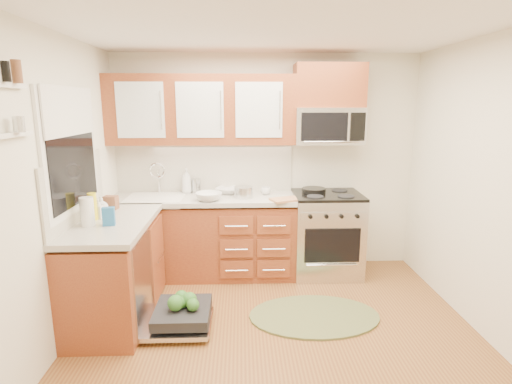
{
  "coord_description": "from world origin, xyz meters",
  "views": [
    {
      "loc": [
        -0.29,
        -2.93,
        1.94
      ],
      "look_at": [
        -0.15,
        0.85,
        1.1
      ],
      "focal_mm": 28.0,
      "sensor_mm": 36.0,
      "label": 1
    }
  ],
  "objects_px": {
    "range": "(326,234)",
    "dishwasher": "(178,317)",
    "sink": "(156,208)",
    "cutting_board": "(286,200)",
    "upper_cabinets": "(202,110)",
    "skillet": "(314,190)",
    "bowl_a": "(229,190)",
    "microwave": "(328,126)",
    "bowl_b": "(209,197)",
    "paper_towel_roll": "(87,212)",
    "stock_pot": "(243,192)",
    "cup": "(266,191)",
    "rug": "(314,316)"
  },
  "relations": [
    {
      "from": "range",
      "to": "dishwasher",
      "type": "xyz_separation_m",
      "value": [
        -1.54,
        -1.13,
        -0.38
      ]
    },
    {
      "from": "sink",
      "to": "cutting_board",
      "type": "distance_m",
      "value": 1.45
    },
    {
      "from": "upper_cabinets",
      "to": "skillet",
      "type": "xyz_separation_m",
      "value": [
        1.26,
        -0.08,
        -0.9
      ]
    },
    {
      "from": "cutting_board",
      "to": "bowl_a",
      "type": "height_order",
      "value": "bowl_a"
    },
    {
      "from": "bowl_a",
      "to": "microwave",
      "type": "bearing_deg",
      "value": -2.56
    },
    {
      "from": "upper_cabinets",
      "to": "bowl_b",
      "type": "distance_m",
      "value": 0.97
    },
    {
      "from": "sink",
      "to": "paper_towel_roll",
      "type": "height_order",
      "value": "paper_towel_roll"
    },
    {
      "from": "cutting_board",
      "to": "skillet",
      "type": "bearing_deg",
      "value": 38.23
    },
    {
      "from": "bowl_a",
      "to": "bowl_b",
      "type": "bearing_deg",
      "value": -120.26
    },
    {
      "from": "range",
      "to": "bowl_a",
      "type": "xyz_separation_m",
      "value": [
        -1.12,
        0.17,
        0.49
      ]
    },
    {
      "from": "upper_cabinets",
      "to": "bowl_a",
      "type": "height_order",
      "value": "upper_cabinets"
    },
    {
      "from": "stock_pot",
      "to": "bowl_b",
      "type": "relative_size",
      "value": 0.73
    },
    {
      "from": "range",
      "to": "bowl_b",
      "type": "xyz_separation_m",
      "value": [
        -1.32,
        -0.18,
        0.49
      ]
    },
    {
      "from": "range",
      "to": "skillet",
      "type": "distance_m",
      "value": 0.53
    },
    {
      "from": "range",
      "to": "stock_pot",
      "type": "xyz_separation_m",
      "value": [
        -0.95,
        -0.07,
        0.51
      ]
    },
    {
      "from": "range",
      "to": "dishwasher",
      "type": "height_order",
      "value": "range"
    },
    {
      "from": "microwave",
      "to": "paper_towel_roll",
      "type": "xyz_separation_m",
      "value": [
        -2.28,
        -1.17,
        -0.65
      ]
    },
    {
      "from": "upper_cabinets",
      "to": "dishwasher",
      "type": "distance_m",
      "value": 2.19
    },
    {
      "from": "upper_cabinets",
      "to": "microwave",
      "type": "xyz_separation_m",
      "value": [
        1.41,
        -0.02,
        -0.18
      ]
    },
    {
      "from": "cup",
      "to": "sink",
      "type": "bearing_deg",
      "value": -175.4
    },
    {
      "from": "rug",
      "to": "cutting_board",
      "type": "xyz_separation_m",
      "value": [
        -0.2,
        0.79,
        0.93
      ]
    },
    {
      "from": "microwave",
      "to": "cutting_board",
      "type": "height_order",
      "value": "microwave"
    },
    {
      "from": "rug",
      "to": "paper_towel_roll",
      "type": "height_order",
      "value": "paper_towel_roll"
    },
    {
      "from": "dishwasher",
      "to": "cutting_board",
      "type": "distance_m",
      "value": 1.62
    },
    {
      "from": "rug",
      "to": "paper_towel_roll",
      "type": "relative_size",
      "value": 4.91
    },
    {
      "from": "microwave",
      "to": "bowl_b",
      "type": "bearing_deg",
      "value": -167.23
    },
    {
      "from": "upper_cabinets",
      "to": "sink",
      "type": "bearing_deg",
      "value": -163.55
    },
    {
      "from": "stock_pot",
      "to": "cup",
      "type": "distance_m",
      "value": 0.3
    },
    {
      "from": "range",
      "to": "sink",
      "type": "bearing_deg",
      "value": -179.7
    },
    {
      "from": "bowl_b",
      "to": "range",
      "type": "bearing_deg",
      "value": 7.74
    },
    {
      "from": "upper_cabinets",
      "to": "stock_pot",
      "type": "bearing_deg",
      "value": -24.86
    },
    {
      "from": "sink",
      "to": "microwave",
      "type": "bearing_deg",
      "value": 3.85
    },
    {
      "from": "upper_cabinets",
      "to": "bowl_b",
      "type": "bearing_deg",
      "value": -75.99
    },
    {
      "from": "rug",
      "to": "paper_towel_roll",
      "type": "bearing_deg",
      "value": -178.68
    },
    {
      "from": "skillet",
      "to": "sink",
      "type": "bearing_deg",
      "value": -177.47
    },
    {
      "from": "dishwasher",
      "to": "paper_towel_roll",
      "type": "xyz_separation_m",
      "value": [
        -0.74,
        0.08,
        0.95
      ]
    },
    {
      "from": "upper_cabinets",
      "to": "dishwasher",
      "type": "height_order",
      "value": "upper_cabinets"
    },
    {
      "from": "dishwasher",
      "to": "cutting_board",
      "type": "bearing_deg",
      "value": 41.5
    },
    {
      "from": "rug",
      "to": "skillet",
      "type": "distance_m",
      "value": 1.45
    },
    {
      "from": "cup",
      "to": "upper_cabinets",
      "type": "bearing_deg",
      "value": 175.52
    },
    {
      "from": "cutting_board",
      "to": "stock_pot",
      "type": "bearing_deg",
      "value": 162.21
    },
    {
      "from": "dishwasher",
      "to": "cutting_board",
      "type": "relative_size",
      "value": 2.25
    },
    {
      "from": "microwave",
      "to": "skillet",
      "type": "distance_m",
      "value": 0.74
    },
    {
      "from": "microwave",
      "to": "bowl_a",
      "type": "height_order",
      "value": "microwave"
    },
    {
      "from": "cutting_board",
      "to": "bowl_b",
      "type": "relative_size",
      "value": 1.1
    },
    {
      "from": "dishwasher",
      "to": "stock_pot",
      "type": "distance_m",
      "value": 1.51
    },
    {
      "from": "bowl_a",
      "to": "sink",
      "type": "bearing_deg",
      "value": -167.47
    },
    {
      "from": "cutting_board",
      "to": "cup",
      "type": "bearing_deg",
      "value": 123.02
    },
    {
      "from": "cutting_board",
      "to": "cup",
      "type": "relative_size",
      "value": 2.84
    },
    {
      "from": "upper_cabinets",
      "to": "paper_towel_roll",
      "type": "distance_m",
      "value": 1.69
    }
  ]
}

